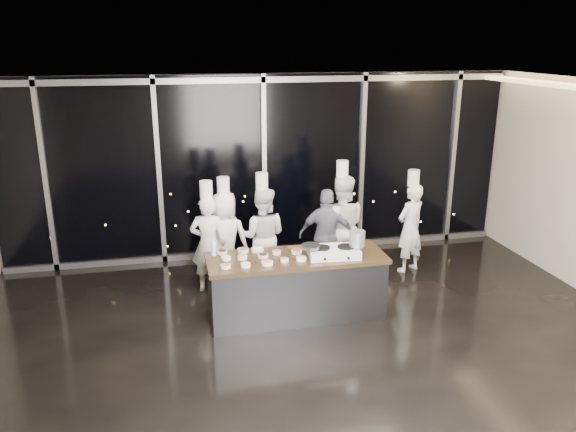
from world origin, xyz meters
The scene contains 15 objects.
ground centered at (0.00, 0.00, 0.00)m, with size 9.00×9.00×0.00m, color black.
room_shell centered at (0.18, 0.00, 2.25)m, with size 9.02×7.02×3.21m.
window_wall centered at (0.00, 3.43, 1.60)m, with size 8.90×0.11×3.20m.
demo_counter centered at (0.00, 0.90, 0.45)m, with size 2.46×0.86×0.90m.
stove centered at (0.50, 0.79, 0.96)m, with size 0.73×0.50×0.14m.
frying_pan centered at (0.17, 0.81, 1.06)m, with size 0.46×0.29×0.04m.
stock_pot centered at (0.82, 0.74, 1.15)m, with size 0.21×0.21×0.21m, color silver.
prep_bowls centered at (-0.53, 0.95, 0.93)m, with size 1.17×0.69×0.05m.
squeeze_bottle centered at (-1.11, 1.17, 1.02)m, with size 0.07×0.07×0.25m.
chef_far_left centered at (-1.12, 2.01, 0.79)m, with size 0.61×0.46×1.75m.
chef_left centered at (-0.85, 2.17, 0.78)m, with size 0.88×0.75×1.76m.
chef_center centered at (-0.26, 2.11, 0.80)m, with size 0.91×0.80×1.81m.
guest centered at (0.76, 1.98, 0.76)m, with size 0.97×0.66×1.53m.
chef_right centered at (1.01, 2.10, 0.87)m, with size 0.94×0.80×1.94m.
chef_side centered at (2.22, 2.08, 0.78)m, with size 0.65×0.56×1.74m.
Camera 1 is at (-1.65, -6.09, 3.74)m, focal length 35.00 mm.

